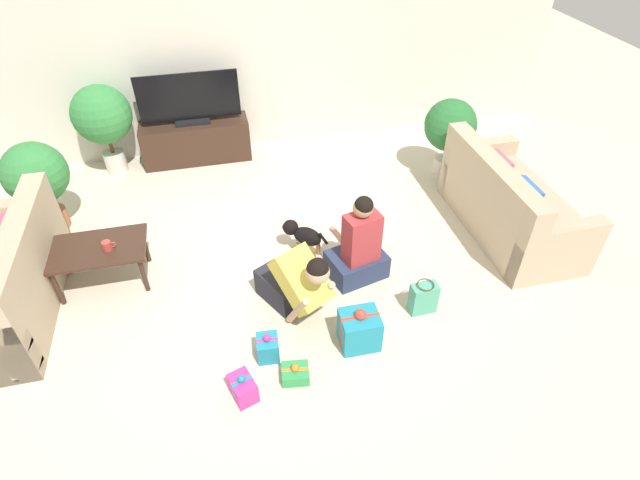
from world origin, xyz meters
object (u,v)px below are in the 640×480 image
coffee_table (98,252)px  gift_box_a (243,388)px  person_kneeling (295,282)px  potted_plant_corner_left (36,177)px  tv (189,101)px  potted_plant_back_left (102,117)px  mug (107,246)px  gift_box_b (295,373)px  person_sitting (359,249)px  dog (302,235)px  sofa_left (4,284)px  gift_bag_a (423,298)px  tv_console (196,141)px  potted_plant_corner_right (450,127)px  sofa_right (508,205)px  gift_box_d (268,347)px  gift_box_c (359,329)px

coffee_table → gift_box_a: bearing=-54.3°
person_kneeling → potted_plant_corner_left: bearing=113.1°
tv → potted_plant_back_left: tv is taller
person_kneeling → mug: bearing=126.4°
gift_box_b → mug: size_ratio=1.96×
person_sitting → tv: bearing=-75.8°
person_sitting → dog: person_sitting is taller
potted_plant_back_left → tv: bearing=2.8°
tv → dog: (0.94, -2.15, -0.57)m
sofa_left → gift_box_a: size_ratio=6.45×
sofa_left → potted_plant_back_left: 2.42m
gift_bag_a → tv_console: bearing=119.8°
sofa_left → potted_plant_corner_right: 4.89m
potted_plant_corner_right → gift_box_a: bearing=-136.9°
potted_plant_back_left → person_kneeling: potted_plant_back_left is taller
sofa_right → gift_box_d: 2.94m
potted_plant_back_left → gift_bag_a: 4.27m
tv → gift_box_c: tv is taller
gift_box_a → gift_bag_a: 1.74m
sofa_left → gift_box_b: 2.67m
person_kneeling → person_sitting: size_ratio=0.89×
sofa_left → mug: size_ratio=14.49×
sofa_left → gift_bag_a: size_ratio=5.38×
potted_plant_back_left → mug: size_ratio=9.26×
coffee_table → potted_plant_back_left: bearing=91.5°
potted_plant_back_left → mug: 2.16m
tv → person_sitting: tv is taller
gift_box_b → gift_box_c: (0.59, 0.22, 0.11)m
sofa_left → gift_bag_a: 3.67m
gift_box_b → gift_box_d: bearing=123.5°
tv → person_kneeling: 3.05m
coffee_table → potted_plant_back_left: potted_plant_back_left is taller
potted_plant_corner_right → dog: (-2.03, -1.09, -0.40)m
tv → mug: 2.37m
potted_plant_back_left → gift_bag_a: potted_plant_back_left is taller
potted_plant_back_left → gift_box_b: bearing=-66.0°
tv_console → person_kneeling: 3.01m
person_sitting → mug: person_sitting is taller
sofa_left → person_sitting: 3.14m
person_kneeling → mug: (-1.58, 0.74, 0.12)m
tv_console → sofa_right: bearing=-36.1°
tv_console → gift_box_d: size_ratio=5.26×
potted_plant_back_left → gift_box_a: (1.18, -3.64, -0.64)m
gift_bag_a → coffee_table: bearing=159.4°
person_kneeling → dog: person_kneeling is taller
coffee_table → dog: (1.91, -0.02, -0.14)m
sofa_left → potted_plant_corner_left: 1.27m
potted_plant_back_left → mug: bearing=-85.5°
tv → potted_plant_back_left: (-1.02, -0.05, -0.07)m
potted_plant_corner_right → gift_box_c: 3.00m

